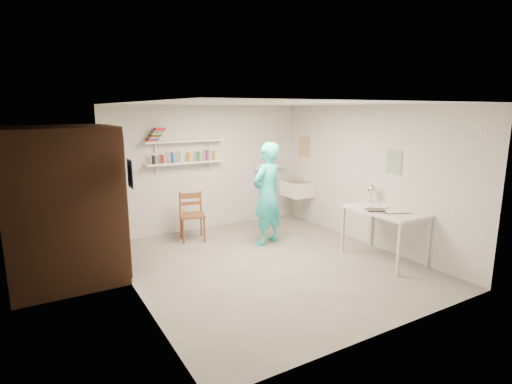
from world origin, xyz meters
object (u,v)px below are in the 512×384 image
wooden_chair (192,215)px  desk_lamp (372,189)px  work_table (384,235)px  wall_clock (264,175)px  belfast_sink (297,189)px  man (267,194)px

wooden_chair → desk_lamp: 3.14m
work_table → wooden_chair: bearing=133.0°
wall_clock → wooden_chair: (-1.14, 0.61, -0.72)m
belfast_sink → desk_lamp: (0.09, -1.96, 0.33)m
work_table → belfast_sink: bearing=87.4°
wooden_chair → desk_lamp: desk_lamp is taller
man → wooden_chair: bearing=-56.0°
desk_lamp → belfast_sink: bearing=92.6°
wall_clock → work_table: (1.09, -1.79, -0.78)m
man → wall_clock: bearing=-127.4°
man → desk_lamp: (1.36, -1.09, 0.14)m
wooden_chair → man: bearing=-23.7°
belfast_sink → wooden_chair: bearing=-178.7°
man → desk_lamp: size_ratio=11.76×
man → desk_lamp: man is taller
wall_clock → desk_lamp: 1.84m
belfast_sink → wooden_chair: size_ratio=0.65×
man → work_table: bearing=107.7°
wooden_chair → work_table: size_ratio=0.76×
man → wooden_chair: (-1.07, 0.82, -0.43)m
wooden_chair → wall_clock: bearing=-14.4°
work_table → desk_lamp: bearing=67.6°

